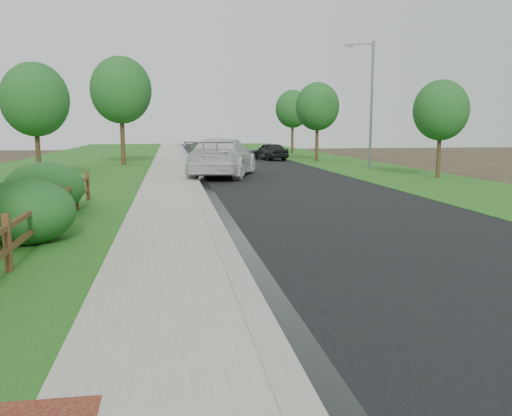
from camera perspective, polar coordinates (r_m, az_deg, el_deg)
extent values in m
plane|color=#352B1C|center=(5.46, -0.41, -19.98)|extent=(120.00, 120.00, 0.00)
cube|color=black|center=(40.18, -1.36, 4.83)|extent=(8.00, 90.00, 0.02)
cube|color=gray|center=(39.84, -7.38, 4.80)|extent=(0.40, 90.00, 0.12)
cube|color=black|center=(39.86, -6.87, 4.75)|extent=(0.50, 90.00, 0.00)
cube|color=gray|center=(39.83, -9.26, 4.74)|extent=(2.20, 90.00, 0.10)
cube|color=#164E16|center=(39.88, -11.99, 4.64)|extent=(1.60, 90.00, 0.06)
cube|color=#164E16|center=(40.49, -19.38, 4.39)|extent=(9.00, 90.00, 0.04)
cube|color=#164E16|center=(41.66, 8.12, 4.89)|extent=(6.00, 90.00, 0.04)
cube|color=#472317|center=(10.56, -24.70, -3.49)|extent=(0.12, 0.12, 1.10)
cube|color=#472317|center=(12.84, -21.84, -1.30)|extent=(0.12, 0.12, 1.10)
cube|color=#472317|center=(15.17, -19.86, 0.23)|extent=(0.12, 0.12, 1.10)
cube|color=#472317|center=(17.51, -18.40, 1.35)|extent=(0.12, 0.12, 1.10)
cube|color=#472317|center=(19.86, -17.29, 2.21)|extent=(0.12, 0.12, 1.10)
cube|color=#472317|center=(11.71, -23.10, -2.77)|extent=(0.08, 2.35, 0.10)
cube|color=#472317|center=(11.65, -23.22, -0.84)|extent=(0.08, 2.35, 0.10)
cube|color=#472317|center=(14.02, -20.75, -0.87)|extent=(0.08, 2.35, 0.10)
cube|color=#472317|center=(13.96, -20.83, 0.75)|extent=(0.08, 2.35, 0.10)
cube|color=#472317|center=(16.35, -19.06, 0.48)|extent=(0.08, 2.35, 0.10)
cube|color=#472317|center=(16.30, -19.13, 1.88)|extent=(0.08, 2.35, 0.10)
cube|color=#472317|center=(18.70, -17.80, 1.50)|extent=(0.08, 2.35, 0.10)
cube|color=#472317|center=(18.65, -17.86, 2.72)|extent=(0.08, 2.35, 0.10)
imported|color=silver|center=(28.58, -3.53, 5.34)|extent=(4.63, 7.42, 2.00)
imported|color=black|center=(43.10, 1.48, 6.00)|extent=(2.62, 4.28, 1.36)
imported|color=black|center=(43.61, -5.43, 6.03)|extent=(2.19, 4.48, 1.41)
cylinder|color=slate|center=(35.77, 12.06, 10.52)|extent=(0.16, 0.16, 7.92)
cube|color=slate|center=(36.00, 11.10, 16.58)|extent=(1.57, 0.42, 0.11)
cube|color=slate|center=(35.89, 9.79, 16.50)|extent=(0.51, 0.29, 0.16)
ellipsoid|color=#1C4F1C|center=(13.08, -22.97, -0.35)|extent=(2.61, 2.61, 1.48)
ellipsoid|color=#1C4F1C|center=(17.43, -21.36, 1.96)|extent=(2.66, 2.66, 1.58)
cylinder|color=#322114|center=(28.17, -22.00, 6.08)|extent=(0.23, 0.23, 3.40)
ellipsoid|color=#1C4F1C|center=(28.18, -22.25, 10.52)|extent=(3.18, 3.18, 3.50)
cylinder|color=#322114|center=(28.98, 18.70, 5.90)|extent=(0.21, 0.21, 3.00)
ellipsoid|color=#1C4F1C|center=(28.97, 18.89, 9.72)|extent=(2.75, 2.75, 3.02)
cylinder|color=#322114|center=(38.21, -13.88, 7.70)|extent=(0.30, 0.30, 4.42)
ellipsoid|color=#1C4F1C|center=(38.29, -14.04, 11.95)|extent=(4.08, 4.08, 4.49)
cylinder|color=#322114|center=(41.44, 6.43, 7.37)|extent=(0.25, 0.25, 3.61)
ellipsoid|color=#1C4F1C|center=(41.46, 6.48, 10.57)|extent=(3.26, 3.26, 3.59)
cylinder|color=#322114|center=(53.99, 3.85, 7.77)|extent=(0.26, 0.26, 3.81)
ellipsoid|color=#1C4F1C|center=(54.01, 3.88, 10.37)|extent=(3.36, 3.36, 3.70)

